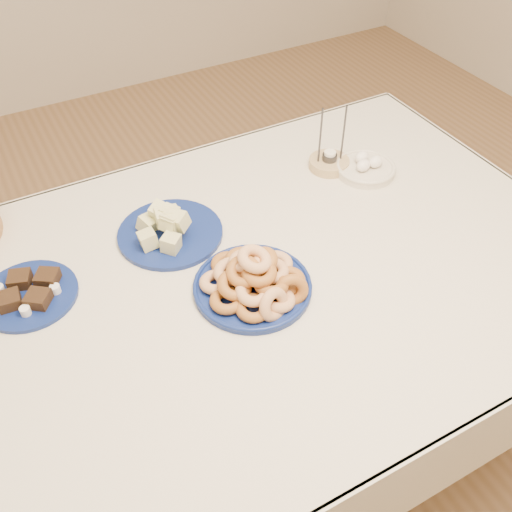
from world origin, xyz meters
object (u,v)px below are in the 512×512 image
(dining_table, at_px, (246,303))
(egg_bowl, at_px, (366,167))
(donut_platter, at_px, (254,280))
(brownie_plate, at_px, (29,293))
(melon_plate, at_px, (168,229))
(candle_holder, at_px, (329,162))

(dining_table, distance_m, egg_bowl, 0.55)
(donut_platter, height_order, brownie_plate, donut_platter)
(donut_platter, xyz_separation_m, melon_plate, (-0.10, 0.27, -0.01))
(melon_plate, bearing_deg, egg_bowl, -0.90)
(dining_table, xyz_separation_m, egg_bowl, (0.49, 0.20, 0.12))
(melon_plate, bearing_deg, brownie_plate, -173.65)
(egg_bowl, bearing_deg, melon_plate, 179.10)
(melon_plate, xyz_separation_m, candle_holder, (0.53, 0.06, -0.01))
(donut_platter, bearing_deg, dining_table, 81.12)
(melon_plate, bearing_deg, dining_table, -62.17)
(melon_plate, xyz_separation_m, brownie_plate, (-0.36, -0.04, -0.01))
(dining_table, relative_size, egg_bowl, 8.52)
(melon_plate, distance_m, candle_holder, 0.53)
(dining_table, distance_m, melon_plate, 0.27)
(dining_table, relative_size, brownie_plate, 6.28)
(donut_platter, distance_m, candle_holder, 0.54)
(donut_platter, bearing_deg, egg_bowl, 27.07)
(candle_holder, bearing_deg, donut_platter, -142.26)
(egg_bowl, bearing_deg, donut_platter, -152.93)
(donut_platter, bearing_deg, brownie_plate, 153.66)
(dining_table, distance_m, brownie_plate, 0.51)
(dining_table, distance_m, candle_holder, 0.51)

